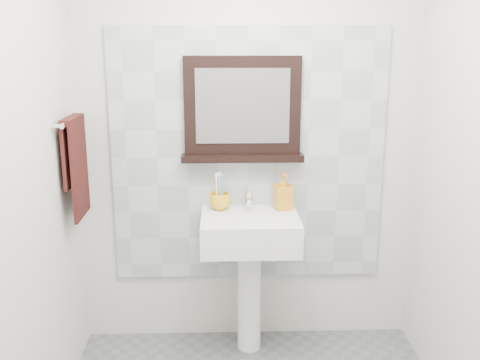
% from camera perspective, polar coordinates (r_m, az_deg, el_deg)
% --- Properties ---
extents(back_wall, '(2.00, 0.01, 2.50)m').
position_cam_1_polar(back_wall, '(3.30, 0.83, 4.09)').
color(back_wall, silver).
rests_on(back_wall, ground).
extents(front_wall, '(2.00, 0.01, 2.50)m').
position_cam_1_polar(front_wall, '(1.21, 5.78, -15.14)').
color(front_wall, silver).
rests_on(front_wall, ground).
extents(left_wall, '(0.01, 2.20, 2.50)m').
position_cam_1_polar(left_wall, '(2.38, -22.69, -1.16)').
color(left_wall, silver).
rests_on(left_wall, ground).
extents(splashback, '(1.60, 0.02, 1.50)m').
position_cam_1_polar(splashback, '(3.30, 0.83, 2.34)').
color(splashback, '#ADB7BC').
rests_on(splashback, back_wall).
extents(pedestal_sink, '(0.55, 0.44, 0.96)m').
position_cam_1_polar(pedestal_sink, '(3.23, 1.00, -6.70)').
color(pedestal_sink, white).
rests_on(pedestal_sink, ground).
extents(toothbrush_cup, '(0.16, 0.16, 0.10)m').
position_cam_1_polar(toothbrush_cup, '(3.27, -2.07, -2.18)').
color(toothbrush_cup, gold).
rests_on(toothbrush_cup, pedestal_sink).
extents(toothbrushes, '(0.05, 0.04, 0.21)m').
position_cam_1_polar(toothbrushes, '(3.25, -2.09, -0.92)').
color(toothbrushes, white).
rests_on(toothbrushes, toothbrush_cup).
extents(soap_dispenser, '(0.12, 0.12, 0.21)m').
position_cam_1_polar(soap_dispenser, '(3.27, 4.40, -1.15)').
color(soap_dispenser, '#C66217').
rests_on(soap_dispenser, pedestal_sink).
extents(framed_mirror, '(0.71, 0.11, 0.60)m').
position_cam_1_polar(framed_mirror, '(3.23, 0.25, 6.96)').
color(framed_mirror, black).
rests_on(framed_mirror, back_wall).
extents(towel_bar, '(0.07, 0.40, 0.03)m').
position_cam_1_polar(towel_bar, '(3.11, -16.76, 5.81)').
color(towel_bar, silver).
rests_on(towel_bar, left_wall).
extents(hand_towel, '(0.06, 0.30, 0.55)m').
position_cam_1_polar(hand_towel, '(3.14, -16.36, 2.03)').
color(hand_towel, black).
rests_on(hand_towel, towel_bar).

